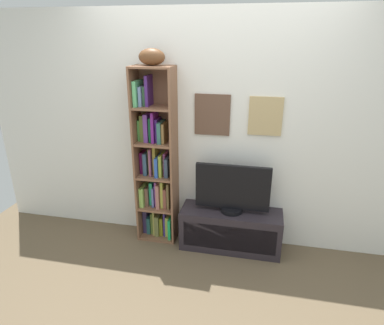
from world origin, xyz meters
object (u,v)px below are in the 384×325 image
tv_stand (231,229)px  television (232,189)px  football (152,57)px  bookshelf (156,166)px

tv_stand → television: size_ratio=1.39×
football → tv_stand: size_ratio=0.26×
bookshelf → tv_stand: size_ratio=1.79×
bookshelf → television: 0.81m
tv_stand → football: bearing=176.9°
bookshelf → tv_stand: (0.79, -0.07, -0.60)m
television → football: bearing=177.0°
football → television: football is taller
bookshelf → television: size_ratio=2.49×
tv_stand → television: bearing=90.0°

